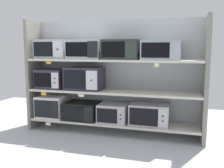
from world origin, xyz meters
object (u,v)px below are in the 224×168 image
object	(u,v)px
microwave_0	(53,106)
microwave_9	(161,50)
microwave_4	(52,79)
microwave_5	(84,78)
microwave_7	(86,49)
microwave_2	(114,113)
microwave_3	(149,114)
microwave_8	(122,50)
microwave_6	(53,49)
microwave_1	(82,111)

from	to	relation	value
microwave_0	microwave_9	world-z (taller)	microwave_9
microwave_4	microwave_9	size ratio (longest dim) A/B	0.83
microwave_4	microwave_0	bearing A→B (deg)	-172.61
microwave_5	microwave_7	distance (m)	0.43
microwave_0	microwave_2	xyz separation A→B (m)	(1.01, 0.00, -0.03)
microwave_3	microwave_9	world-z (taller)	microwave_9
microwave_8	microwave_6	bearing A→B (deg)	180.00
microwave_4	microwave_6	distance (m)	0.46
microwave_2	microwave_7	size ratio (longest dim) A/B	0.82
microwave_7	microwave_1	bearing A→B (deg)	-179.97
microwave_1	microwave_5	size ratio (longest dim) A/B	0.91
microwave_0	microwave_8	distance (m)	1.44
microwave_2	microwave_3	size ratio (longest dim) A/B	0.77
microwave_5	microwave_8	size ratio (longest dim) A/B	1.07
microwave_4	microwave_7	size ratio (longest dim) A/B	0.84
microwave_9	microwave_6	bearing A→B (deg)	180.00
microwave_3	microwave_4	xyz separation A→B (m)	(-1.53, 0.00, 0.46)
microwave_5	microwave_0	bearing A→B (deg)	179.99
microwave_0	microwave_3	distance (m)	1.53
microwave_3	microwave_6	distance (m)	1.75
microwave_8	microwave_9	distance (m)	0.55
microwave_1	microwave_7	xyz separation A→B (m)	(0.08, 0.00, 0.93)
microwave_2	microwave_9	distance (m)	1.14
microwave_1	microwave_3	distance (m)	1.03
microwave_2	microwave_7	bearing A→B (deg)	179.97
microwave_6	microwave_8	xyz separation A→B (m)	(1.09, -0.00, -0.01)
microwave_5	microwave_9	xyz separation A→B (m)	(1.13, 0.00, 0.42)
microwave_8	microwave_5	bearing A→B (deg)	-179.98
microwave_4	microwave_8	xyz separation A→B (m)	(1.13, -0.00, 0.45)
microwave_2	microwave_4	size ratio (longest dim) A/B	0.98
microwave_3	microwave_5	distance (m)	1.10
microwave_6	microwave_7	distance (m)	0.54
microwave_0	microwave_3	xyz separation A→B (m)	(1.53, -0.00, -0.02)
microwave_3	microwave_9	xyz separation A→B (m)	(0.14, 0.00, 0.91)
microwave_0	microwave_3	size ratio (longest dim) A/B	0.78
microwave_3	microwave_5	size ratio (longest dim) A/B	1.00
microwave_4	microwave_7	world-z (taller)	microwave_7
microwave_4	microwave_8	bearing A→B (deg)	-0.00
microwave_6	microwave_9	distance (m)	1.64
microwave_7	microwave_0	bearing A→B (deg)	-179.98
microwave_2	microwave_7	xyz separation A→B (m)	(-0.42, 0.00, 0.93)
microwave_8	microwave_9	bearing A→B (deg)	0.00
microwave_0	microwave_2	size ratio (longest dim) A/B	1.02
microwave_1	microwave_7	bearing A→B (deg)	0.03
microwave_4	microwave_9	bearing A→B (deg)	-0.00
microwave_3	microwave_1	bearing A→B (deg)	179.98
microwave_5	microwave_9	world-z (taller)	microwave_9
microwave_0	microwave_6	xyz separation A→B (m)	(0.04, 0.00, 0.90)
microwave_5	microwave_4	bearing A→B (deg)	179.97
microwave_5	microwave_6	bearing A→B (deg)	179.97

